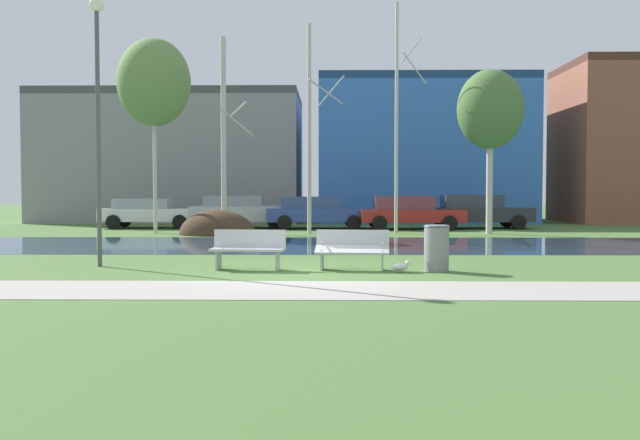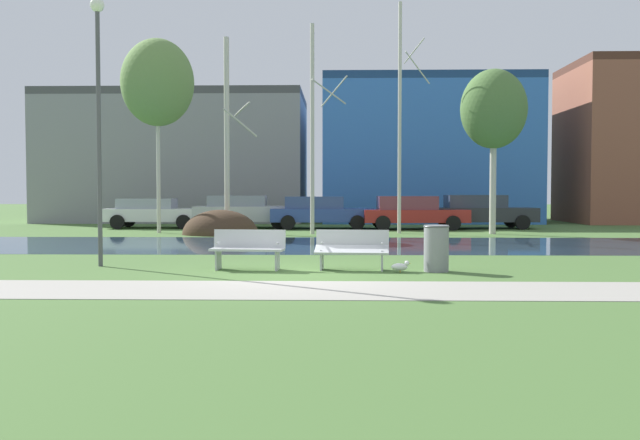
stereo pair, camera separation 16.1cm
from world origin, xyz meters
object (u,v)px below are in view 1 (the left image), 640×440
at_px(parked_hatch_third_blue, 316,212).
at_px(parked_suv_fifth_dark, 477,211).
at_px(bench_right, 352,248).
at_px(parked_van_nearest_white, 149,212).
at_px(parked_sedan_second_silver, 240,211).
at_px(trash_bin, 437,247).
at_px(seagull, 401,266).
at_px(bench_left, 248,248).
at_px(streetlamp, 98,91).
at_px(parked_wagon_fourth_red, 409,212).

distance_m(parked_hatch_third_blue, parked_suv_fifth_dark, 7.24).
relative_size(bench_right, parked_suv_fifth_dark, 0.35).
bearing_deg(parked_van_nearest_white, parked_sedan_second_silver, 1.53).
bearing_deg(trash_bin, seagull, -163.95).
relative_size(bench_left, parked_suv_fifth_dark, 0.35).
height_order(seagull, parked_van_nearest_white, parked_van_nearest_white).
xyz_separation_m(parked_hatch_third_blue, parked_suv_fifth_dark, (7.24, 0.26, 0.03)).
bearing_deg(parked_sedan_second_silver, bench_right, -74.61).
bearing_deg(bench_right, streetlamp, 173.99).
distance_m(trash_bin, parked_van_nearest_white, 19.83).
xyz_separation_m(seagull, parked_suv_fifth_dark, (5.12, 16.96, 0.66)).
distance_m(parked_van_nearest_white, parked_hatch_third_blue, 7.64).
bearing_deg(parked_hatch_third_blue, parked_van_nearest_white, 177.58).
distance_m(bench_right, parked_sedan_second_silver, 17.30).
bearing_deg(bench_left, parked_hatch_third_blue, 85.88).
bearing_deg(streetlamp, parked_wagon_fourth_red, 60.15).
height_order(seagull, parked_sedan_second_silver, parked_sedan_second_silver).
relative_size(bench_left, parked_wagon_fourth_red, 0.35).
bearing_deg(parked_sedan_second_silver, parked_suv_fifth_dark, -0.94).
xyz_separation_m(bench_right, parked_wagon_fourth_red, (2.99, 15.81, 0.30)).
distance_m(trash_bin, parked_hatch_third_blue, 16.73).
height_order(parked_wagon_fourth_red, parked_suv_fifth_dark, parked_suv_fifth_dark).
relative_size(bench_left, parked_hatch_third_blue, 0.35).
bearing_deg(bench_left, streetlamp, 170.11).
distance_m(streetlamp, parked_suv_fifth_dark, 20.09).
xyz_separation_m(parked_van_nearest_white, parked_sedan_second_silver, (4.15, 0.11, 0.06)).
distance_m(bench_left, parked_van_nearest_white, 17.78).
bearing_deg(seagull, parked_van_nearest_white, 119.80).
relative_size(bench_right, parked_hatch_third_blue, 0.35).
height_order(trash_bin, parked_suv_fifth_dark, parked_suv_fifth_dark).
bearing_deg(parked_van_nearest_white, parked_hatch_third_blue, -2.42).
bearing_deg(parked_sedan_second_silver, bench_left, -82.09).
height_order(parked_van_nearest_white, parked_sedan_second_silver, parked_sedan_second_silver).
bearing_deg(trash_bin, parked_van_nearest_white, 122.09).
bearing_deg(trash_bin, streetlamp, 173.63).
height_order(seagull, parked_hatch_third_blue, parked_hatch_third_blue).
height_order(streetlamp, parked_van_nearest_white, streetlamp).
distance_m(bench_right, streetlamp, 6.75).
relative_size(parked_wagon_fourth_red, parked_suv_fifth_dark, 1.00).
bearing_deg(streetlamp, parked_hatch_third_blue, 73.51).
bearing_deg(parked_sedan_second_silver, parked_hatch_third_blue, -7.09).
xyz_separation_m(seagull, parked_hatch_third_blue, (-2.12, 16.70, 0.63)).
bearing_deg(streetlamp, parked_sedan_second_silver, 85.93).
distance_m(trash_bin, parked_suv_fifth_dark, 17.29).
bearing_deg(parked_hatch_third_blue, trash_bin, -80.03).
distance_m(bench_left, parked_wagon_fourth_red, 16.66).
xyz_separation_m(parked_sedan_second_silver, parked_wagon_fourth_red, (7.58, -0.87, -0.02)).
bearing_deg(parked_wagon_fourth_red, seagull, -96.94).
distance_m(bench_right, trash_bin, 1.81).
xyz_separation_m(parked_van_nearest_white, parked_wagon_fourth_red, (11.73, -0.76, 0.04)).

